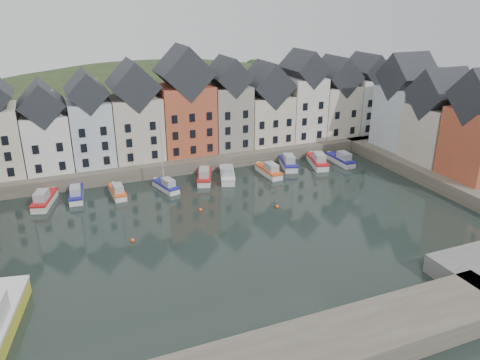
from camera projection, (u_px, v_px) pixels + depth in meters
ground at (252, 231)px, 57.37m from camera, size 260.00×260.00×0.00m
far_quay at (183, 153)px, 82.80m from camera, size 90.00×16.00×2.00m
right_quay at (461, 175)px, 72.75m from camera, size 14.00×54.00×2.00m
hillside at (157, 197)px, 112.11m from camera, size 153.60×70.40×64.00m
far_terrace at (203, 110)px, 79.34m from camera, size 72.37×8.16×17.78m
right_terrace at (440, 118)px, 73.86m from camera, size 8.30×24.25×16.36m
mooring_buoys at (207, 218)px, 60.48m from camera, size 20.50×5.50×0.50m
boat_a at (44, 200)px, 64.40m from camera, size 3.85×6.91×2.54m
boat_b at (76, 194)px, 66.40m from camera, size 2.46×6.23×2.33m
boat_c at (118, 192)px, 67.38m from camera, size 1.95×5.63×2.14m
boat_d at (166, 186)px, 69.37m from camera, size 3.16×5.83×10.65m
boat_e at (205, 176)px, 72.80m from camera, size 4.27×6.89×2.53m
boat_f at (227, 175)px, 73.38m from camera, size 4.17×7.20×2.64m
boat_g at (269, 171)px, 75.17m from camera, size 2.19×6.38×2.42m
boat_h at (288, 163)px, 78.67m from camera, size 4.02×7.16×2.62m
boat_i at (318, 161)px, 79.29m from camera, size 3.99×7.35×2.69m
boat_j at (341, 160)px, 80.32m from camera, size 2.02×6.43×2.47m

